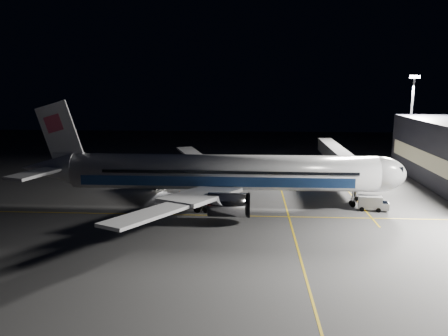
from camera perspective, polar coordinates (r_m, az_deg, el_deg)
name	(u,v)px	position (r m, az deg, el deg)	size (l,w,h in m)	color
ground	(223,204)	(70.67, -0.09, -4.75)	(200.00, 200.00, 0.00)	#4C4C4F
guide_line_main	(286,205)	(70.79, 8.04, -4.83)	(0.25, 80.00, 0.01)	gold
guide_line_cross	(221,216)	(64.94, -0.41, -6.23)	(70.00, 0.25, 0.01)	gold
guide_line_side	(348,191)	(82.17, 15.87, -2.86)	(0.25, 40.00, 0.01)	gold
airliner	(217,173)	(69.47, -0.98, -0.64)	(61.48, 54.22, 16.64)	silver
jet_bridge	(340,158)	(88.92, 14.93, 1.28)	(3.60, 34.40, 6.30)	#B2B2B7
floodlight_mast_north	(411,113)	(106.22, 23.28, 6.59)	(2.40, 0.68, 20.70)	#59595E
service_truck	(373,203)	(70.82, 18.87, -4.33)	(4.70, 2.55, 2.28)	silver
baggage_tug	(159,184)	(81.34, -8.47, -2.08)	(3.11, 2.84, 1.84)	black
safety_cone_a	(186,188)	(80.53, -4.95, -2.56)	(0.34, 0.34, 0.52)	#F35B0A
safety_cone_b	(240,187)	(80.77, 2.06, -2.48)	(0.35, 0.35, 0.53)	#F35B0A
safety_cone_c	(180,192)	(77.04, -5.79, -3.17)	(0.45, 0.45, 0.68)	#F35B0A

